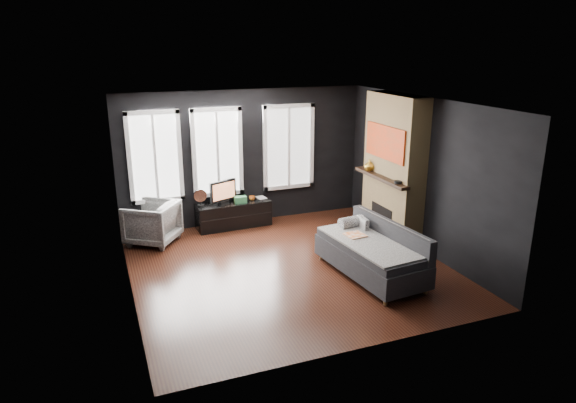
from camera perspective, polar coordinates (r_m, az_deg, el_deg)
name	(u,v)px	position (r m, az deg, el deg)	size (l,w,h in m)	color
floor	(289,268)	(8.57, 0.10, -7.35)	(5.00, 5.00, 0.00)	black
ceiling	(289,103)	(7.83, 0.11, 10.89)	(5.00, 5.00, 0.00)	white
wall_back	(244,157)	(10.40, -4.92, 4.90)	(5.00, 0.02, 2.70)	black
wall_left	(124,207)	(7.60, -17.75, -0.59)	(0.02, 5.00, 2.70)	black
wall_right	(422,175)	(9.27, 14.68, 2.86)	(0.02, 5.00, 2.70)	black
windows	(221,107)	(10.07, -7.50, 10.36)	(4.00, 0.16, 1.76)	white
fireplace	(394,168)	(9.64, 11.65, 3.61)	(0.70, 1.62, 2.70)	#93724C
sofa	(371,251)	(8.23, 9.18, -5.41)	(0.99, 1.99, 0.86)	#27272A
stripe_pillow	(363,227)	(8.70, 8.31, -2.77)	(0.08, 0.32, 0.32)	gray
armchair	(152,221)	(9.77, -14.89, -2.08)	(0.83, 0.78, 0.86)	white
media_console	(234,215)	(10.37, -6.07, -1.45)	(1.49, 0.46, 0.51)	black
monitor	(223,191)	(10.14, -7.23, 1.19)	(0.61, 0.13, 0.54)	black
desk_fan	(200,197)	(10.09, -9.71, 0.45)	(0.25, 0.25, 0.36)	#9F9F9F
mug	(252,198)	(10.38, -4.03, 0.45)	(0.11, 0.09, 0.11)	orange
book	(257,193)	(10.46, -3.43, 0.94)	(0.17, 0.02, 0.24)	tan
storage_box	(240,200)	(10.24, -5.33, 0.22)	(0.24, 0.15, 0.13)	#367F4A
mantel_vase	(369,165)	(9.89, 9.02, 4.00)	(0.21, 0.21, 0.21)	gold
mantel_clock	(398,182)	(9.09, 12.13, 2.11)	(0.13, 0.13, 0.04)	black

